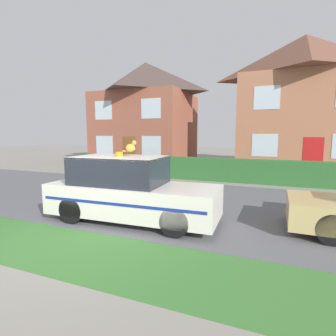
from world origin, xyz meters
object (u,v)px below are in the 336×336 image
(house_right, at_px, (302,103))
(police_car, at_px, (129,191))
(cat, at_px, (131,147))
(house_left, at_px, (146,113))

(house_right, bearing_deg, police_car, -111.23)
(police_car, bearing_deg, house_right, 66.51)
(police_car, height_order, cat, cat)
(cat, bearing_deg, police_car, -152.31)
(cat, relative_size, house_right, 0.04)
(cat, bearing_deg, house_left, 67.75)
(house_left, bearing_deg, house_right, -0.64)
(police_car, relative_size, house_right, 0.54)
(house_left, xyz_separation_m, house_right, (10.97, -0.12, 0.28))
(police_car, height_order, house_left, house_left)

